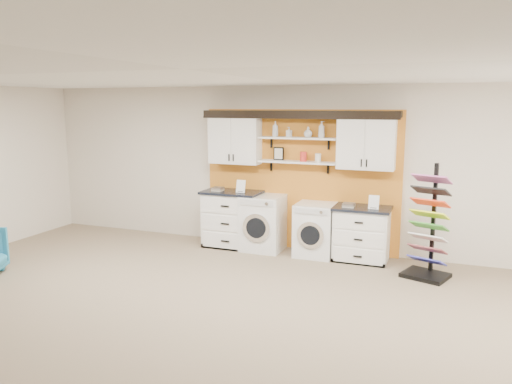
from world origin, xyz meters
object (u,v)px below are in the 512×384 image
at_px(base_cabinet_left, 232,219).
at_px(dryer, 316,230).
at_px(washer, 263,223).
at_px(sample_rack, 428,242).
at_px(base_cabinet_right, 362,234).

distance_m(base_cabinet_left, dryer, 1.51).
bearing_deg(washer, base_cabinet_left, 179.67).
distance_m(base_cabinet_left, sample_rack, 3.32).
height_order(dryer, sample_rack, sample_rack).
xyz_separation_m(base_cabinet_left, dryer, (1.50, -0.00, -0.06)).
bearing_deg(sample_rack, dryer, -175.00).
bearing_deg(base_cabinet_right, dryer, -179.74).
distance_m(base_cabinet_right, washer, 1.68).
xyz_separation_m(dryer, sample_rack, (1.78, -0.46, 0.09)).
bearing_deg(base_cabinet_left, washer, -0.33).
xyz_separation_m(washer, dryer, (0.92, 0.00, -0.04)).
relative_size(base_cabinet_left, washer, 1.07).
height_order(base_cabinet_left, base_cabinet_right, base_cabinet_left).
bearing_deg(base_cabinet_left, base_cabinet_right, 0.00).
bearing_deg(sample_rack, washer, -170.16).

